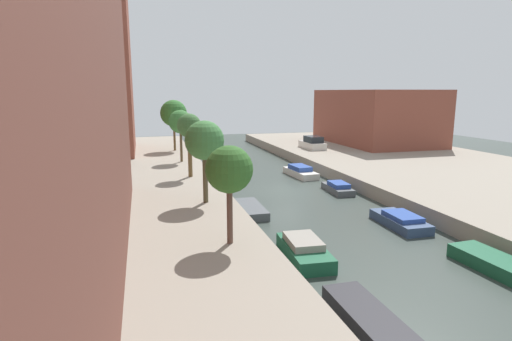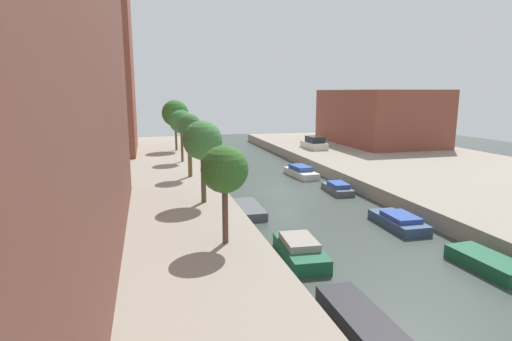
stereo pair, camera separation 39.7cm
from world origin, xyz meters
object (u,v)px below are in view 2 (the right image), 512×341
at_px(street_tree_2, 189,127).
at_px(parked_car, 314,143).
at_px(moored_boat_left_0, 361,323).
at_px(moored_boat_left_1, 300,250).
at_px(street_tree_0, 225,170).
at_px(street_tree_1, 203,141).
at_px(street_tree_3, 181,122).
at_px(moored_boat_right_1, 488,263).
at_px(moored_boat_right_2, 399,221).
at_px(apartment_tower_far, 81,57).
at_px(moored_boat_right_3, 338,188).
at_px(moored_boat_right_4, 301,172).
at_px(street_tree_4, 175,113).
at_px(low_block_right, 378,117).
at_px(moored_boat_left_2, 249,209).

xyz_separation_m(street_tree_2, parked_car, (15.16, 12.05, -3.16)).
height_order(moored_boat_left_0, moored_boat_left_1, moored_boat_left_1).
bearing_deg(street_tree_0, street_tree_1, 90.00).
distance_m(street_tree_3, parked_car, 16.26).
bearing_deg(moored_boat_right_1, parked_car, 81.25).
bearing_deg(moored_boat_right_2, moored_boat_right_1, -86.21).
bearing_deg(street_tree_3, moored_boat_left_0, -83.66).
distance_m(apartment_tower_far, moored_boat_right_3, 29.51).
bearing_deg(street_tree_3, moored_boat_right_4, -24.82).
bearing_deg(parked_car, street_tree_2, -141.54).
height_order(street_tree_4, moored_boat_right_3, street_tree_4).
bearing_deg(low_block_right, street_tree_1, -137.72).
bearing_deg(parked_car, moored_boat_left_0, -110.26).
height_order(apartment_tower_far, street_tree_1, apartment_tower_far).
bearing_deg(moored_boat_left_0, street_tree_0, 116.56).
bearing_deg(moored_boat_right_3, street_tree_2, 159.84).
bearing_deg(parked_car, moored_boat_right_4, -118.59).
relative_size(low_block_right, street_tree_3, 3.30).
distance_m(low_block_right, moored_boat_left_0, 41.85).
height_order(parked_car, moored_boat_right_3, parked_car).
bearing_deg(apartment_tower_far, street_tree_1, -68.35).
height_order(moored_boat_right_1, moored_boat_right_2, moored_boat_right_2).
relative_size(street_tree_0, moored_boat_left_2, 1.08).
height_order(apartment_tower_far, moored_boat_right_1, apartment_tower_far).
bearing_deg(street_tree_1, moored_boat_right_3, 20.22).
bearing_deg(street_tree_4, apartment_tower_far, 175.31).
bearing_deg(street_tree_3, moored_boat_right_1, -66.99).
bearing_deg(moored_boat_right_3, low_block_right, 52.49).
xyz_separation_m(parked_car, moored_boat_left_1, (-11.84, -26.79, -1.19)).
bearing_deg(moored_boat_left_0, low_block_right, 58.59).
xyz_separation_m(moored_boat_left_1, moored_boat_left_2, (-0.50, 7.51, -0.16)).
relative_size(moored_boat_left_1, moored_boat_left_2, 1.01).
relative_size(street_tree_4, moored_boat_left_0, 1.35).
relative_size(street_tree_3, moored_boat_right_2, 1.22).
relative_size(street_tree_0, moored_boat_left_0, 1.03).
bearing_deg(street_tree_4, street_tree_2, -90.00).
distance_m(street_tree_2, street_tree_3, 7.04).
xyz_separation_m(parked_car, moored_boat_right_2, (-4.99, -24.02, -1.26)).
bearing_deg(moored_boat_right_3, moored_boat_right_4, 94.57).
relative_size(street_tree_1, moored_boat_left_2, 1.22).
bearing_deg(street_tree_1, moored_boat_right_4, 45.54).
relative_size(apartment_tower_far, street_tree_2, 4.12).
height_order(parked_car, moored_boat_right_1, parked_car).
bearing_deg(moored_boat_left_1, moored_boat_left_2, 93.81).
xyz_separation_m(street_tree_0, parked_car, (15.16, 26.57, -2.57)).
bearing_deg(parked_car, street_tree_1, -127.56).
distance_m(low_block_right, parked_car, 10.39).
bearing_deg(parked_car, moored_boat_left_2, -122.61).
height_order(street_tree_4, moored_boat_right_1, street_tree_4).
bearing_deg(moored_boat_left_1, street_tree_3, 98.68).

